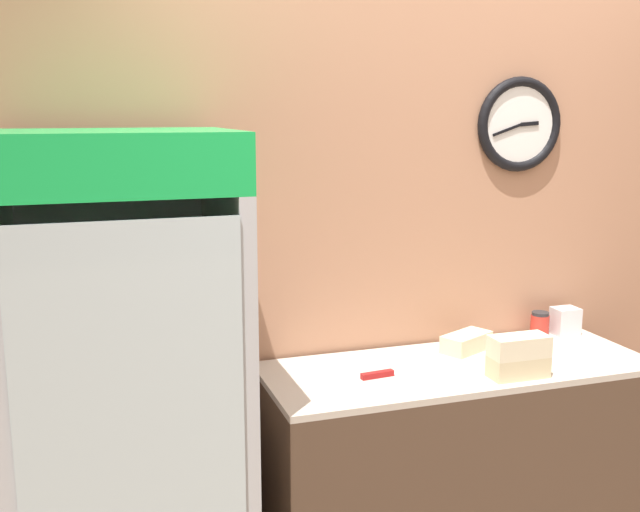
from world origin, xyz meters
name	(u,v)px	position (x,y,z in m)	size (l,w,h in m)	color
wall_back	(425,237)	(0.00, 1.17, 1.35)	(5.20, 0.10, 2.70)	#AD7A5B
prep_counter	(455,471)	(0.00, 0.83, 0.45)	(1.53, 0.57, 0.90)	#4C3828
beverage_cooler	(123,381)	(-1.27, 0.81, 0.99)	(0.74, 0.72, 1.82)	#B2B7BC
sandwich_stack_bottom	(518,367)	(0.14, 0.64, 0.94)	(0.22, 0.10, 0.08)	beige
sandwich_stack_middle	(519,346)	(0.14, 0.64, 1.02)	(0.22, 0.10, 0.08)	beige
sandwich_flat_left	(466,342)	(0.11, 0.98, 0.94)	(0.25, 0.19, 0.07)	beige
chefs_knife	(393,373)	(-0.29, 0.81, 0.91)	(0.37, 0.07, 0.02)	silver
condiment_jar	(540,324)	(0.51, 1.05, 0.96)	(0.08, 0.08, 0.11)	#B72D23
napkin_dispenser	(565,321)	(0.64, 1.05, 0.96)	(0.11, 0.09, 0.12)	silver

